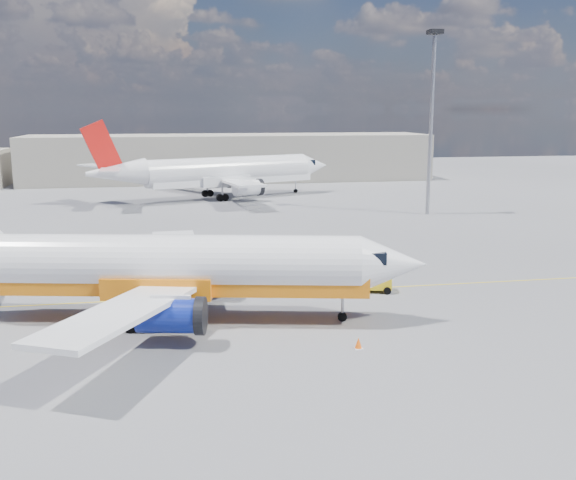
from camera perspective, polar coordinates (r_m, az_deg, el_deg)
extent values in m
plane|color=#5C5D61|center=(41.11, -2.41, -5.99)|extent=(240.00, 240.00, 0.00)
cube|color=yellow|center=(43.95, -2.95, -4.82)|extent=(70.00, 0.15, 0.01)
cube|color=#AAA392|center=(114.61, -5.12, 7.31)|extent=(70.00, 14.00, 8.00)
cylinder|color=white|center=(38.31, -9.82, -2.00)|extent=(21.71, 7.69, 3.32)
cone|color=white|center=(37.89, 9.37, -2.13)|extent=(4.51, 4.06, 3.32)
cube|color=black|center=(37.61, 7.33, -1.33)|extent=(2.09, 2.54, 0.68)
cube|color=orange|center=(38.49, -9.05, -3.63)|extent=(21.59, 7.12, 1.17)
cube|color=white|center=(45.32, -9.91, -1.04)|extent=(3.55, 11.83, 0.78)
cube|color=white|center=(32.50, -14.70, -6.28)|extent=(7.94, 11.91, 0.78)
cylinder|color=navy|center=(42.85, -7.95, -2.98)|extent=(3.82, 2.54, 1.86)
cylinder|color=navy|center=(34.56, -10.36, -6.63)|extent=(3.82, 2.54, 1.86)
cylinder|color=black|center=(42.61, -5.87, -3.01)|extent=(0.90, 2.11, 2.05)
cylinder|color=black|center=(34.27, -7.78, -6.70)|extent=(0.90, 2.11, 2.05)
cylinder|color=#97979E|center=(38.21, 4.87, -5.47)|extent=(0.21, 0.21, 2.05)
cylinder|color=black|center=(38.50, 4.85, -6.82)|extent=(0.58, 0.34, 0.55)
cylinder|color=black|center=(41.73, -11.69, -5.32)|extent=(0.94, 0.54, 0.88)
cylinder|color=black|center=(37.41, -13.33, -7.38)|extent=(0.94, 0.54, 0.88)
cylinder|color=white|center=(91.40, -5.30, 6.21)|extent=(24.05, 11.66, 3.74)
cone|color=white|center=(98.20, 2.35, 6.62)|extent=(5.40, 5.00, 3.74)
cone|color=white|center=(85.98, -15.05, 5.79)|extent=(8.45, 5.94, 3.55)
cube|color=black|center=(97.34, 1.58, 6.94)|extent=(2.61, 3.01, 0.77)
cube|color=white|center=(91.76, -4.97, 5.45)|extent=(23.83, 11.04, 1.32)
cube|color=white|center=(97.89, -8.06, 5.92)|extent=(10.24, 12.94, 0.88)
cube|color=white|center=(83.87, -4.11, 5.08)|extent=(4.80, 13.48, 0.88)
cylinder|color=white|center=(96.33, -6.21, 5.25)|extent=(4.43, 3.30, 2.09)
cylinder|color=white|center=(87.41, -3.58, 4.66)|extent=(4.43, 3.30, 2.09)
cylinder|color=black|center=(97.04, -5.26, 5.31)|extent=(1.29, 2.36, 2.31)
cylinder|color=black|center=(88.20, -2.56, 4.73)|extent=(1.29, 2.36, 2.31)
cube|color=red|center=(85.33, -16.25, 7.95)|extent=(4.97, 2.05, 6.86)
cube|color=white|center=(88.92, -16.70, 6.34)|extent=(5.28, 5.83, 0.20)
cube|color=white|center=(82.11, -15.55, 6.01)|extent=(2.58, 5.57, 0.20)
cylinder|color=#97979E|center=(96.75, 0.68, 5.01)|extent=(0.25, 0.25, 2.31)
cylinder|color=black|center=(96.87, 0.68, 4.39)|extent=(0.67, 0.46, 0.62)
cylinder|color=black|center=(93.31, -7.17, 4.14)|extent=(1.07, 0.73, 0.99)
cylinder|color=black|center=(88.50, -5.84, 3.77)|extent=(1.07, 0.73, 0.99)
cylinder|color=black|center=(45.46, 6.03, -3.98)|extent=(0.54, 0.31, 0.51)
cylinder|color=black|center=(44.08, 6.16, -4.48)|extent=(0.54, 0.31, 0.51)
cylinder|color=black|center=(45.65, 8.60, -3.98)|extent=(0.54, 0.31, 0.51)
cylinder|color=black|center=(44.28, 8.81, -4.48)|extent=(0.54, 0.31, 0.51)
cube|color=yellow|center=(44.72, 7.42, -3.60)|extent=(2.91, 1.97, 1.02)
cube|color=black|center=(44.47, 6.79, -2.58)|extent=(1.46, 1.46, 0.61)
cube|color=white|center=(34.44, 6.27, -9.54)|extent=(0.44, 0.44, 0.04)
cone|color=#FF5C0A|center=(34.34, 6.28, -9.07)|extent=(0.37, 0.37, 0.57)
cylinder|color=#97979E|center=(78.08, 12.58, 9.79)|extent=(0.46, 0.46, 20.70)
cube|color=black|center=(78.53, 12.94, 17.58)|extent=(1.55, 1.55, 0.52)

